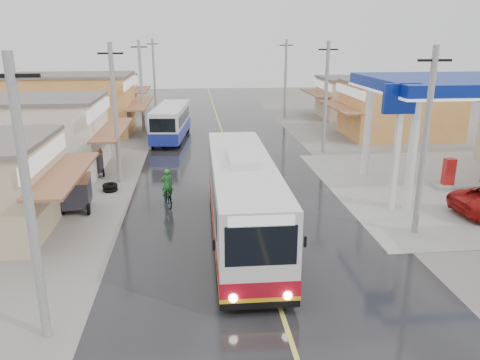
{
  "coord_description": "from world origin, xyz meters",
  "views": [
    {
      "loc": [
        -2.59,
        -18.17,
        8.34
      ],
      "look_at": [
        -0.59,
        1.56,
        2.2
      ],
      "focal_mm": 35.0,
      "sensor_mm": 36.0,
      "label": 1
    }
  ],
  "objects_px": {
    "cyclist": "(168,193)",
    "tricycle_near": "(76,191)",
    "coach_bus": "(242,199)",
    "tricycle_far": "(92,161)",
    "tyre_stack": "(110,187)",
    "second_bus": "(171,122)"
  },
  "relations": [
    {
      "from": "cyclist",
      "to": "tricycle_near",
      "type": "distance_m",
      "value": 4.48
    },
    {
      "from": "coach_bus",
      "to": "tricycle_far",
      "type": "xyz_separation_m",
      "value": [
        -8.28,
        10.59,
        -0.94
      ]
    },
    {
      "from": "tricycle_far",
      "to": "tyre_stack",
      "type": "relative_size",
      "value": 2.44
    },
    {
      "from": "coach_bus",
      "to": "tricycle_near",
      "type": "relative_size",
      "value": 5.51
    },
    {
      "from": "second_bus",
      "to": "tyre_stack",
      "type": "distance_m",
      "value": 13.64
    },
    {
      "from": "cyclist",
      "to": "tricycle_far",
      "type": "relative_size",
      "value": 0.95
    },
    {
      "from": "second_bus",
      "to": "tricycle_near",
      "type": "relative_size",
      "value": 3.95
    },
    {
      "from": "second_bus",
      "to": "tricycle_near",
      "type": "xyz_separation_m",
      "value": [
        -4.05,
        -16.04,
        -0.56
      ]
    },
    {
      "from": "second_bus",
      "to": "tyre_stack",
      "type": "relative_size",
      "value": 10.15
    },
    {
      "from": "cyclist",
      "to": "tricycle_far",
      "type": "xyz_separation_m",
      "value": [
        -4.92,
        6.16,
        0.21
      ]
    },
    {
      "from": "tricycle_near",
      "to": "cyclist",
      "type": "bearing_deg",
      "value": -4.86
    },
    {
      "from": "cyclist",
      "to": "tyre_stack",
      "type": "height_order",
      "value": "cyclist"
    },
    {
      "from": "second_bus",
      "to": "tyre_stack",
      "type": "height_order",
      "value": "second_bus"
    },
    {
      "from": "tricycle_far",
      "to": "second_bus",
      "type": "bearing_deg",
      "value": 49.92
    },
    {
      "from": "coach_bus",
      "to": "cyclist",
      "type": "distance_m",
      "value": 5.67
    },
    {
      "from": "cyclist",
      "to": "coach_bus",
      "type": "bearing_deg",
      "value": -66.79
    },
    {
      "from": "second_bus",
      "to": "coach_bus",
      "type": "bearing_deg",
      "value": -73.36
    },
    {
      "from": "tricycle_near",
      "to": "tyre_stack",
      "type": "xyz_separation_m",
      "value": [
        1.15,
        2.77,
        -0.73
      ]
    },
    {
      "from": "tricycle_far",
      "to": "tyre_stack",
      "type": "distance_m",
      "value": 3.92
    },
    {
      "from": "second_bus",
      "to": "tricycle_far",
      "type": "distance_m",
      "value": 10.75
    },
    {
      "from": "second_bus",
      "to": "cyclist",
      "type": "height_order",
      "value": "second_bus"
    },
    {
      "from": "tricycle_far",
      "to": "tyre_stack",
      "type": "bearing_deg",
      "value": -80.79
    }
  ]
}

